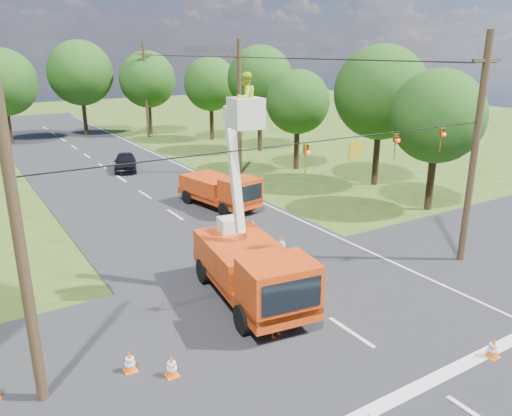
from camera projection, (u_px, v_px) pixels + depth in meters
ground at (145, 195)px, 33.11m from camera, size 140.00×140.00×0.00m
road_main at (145, 195)px, 33.11m from camera, size 12.00×100.00×0.06m
road_cross at (314, 309)px, 18.57m from camera, size 56.00×10.00×0.07m
stop_bar at (427, 384)px, 14.37m from camera, size 9.00×0.45×0.02m
edge_line at (219, 184)px, 35.95m from camera, size 0.12×90.00×0.02m
bucket_truck at (252, 258)px, 18.60m from camera, size 3.43×6.99×8.49m
second_truck at (221, 190)px, 30.13m from camera, size 3.12×6.03×2.15m
ground_worker at (277, 315)px, 16.51m from camera, size 0.68×0.55×1.61m
distant_car at (125, 162)px, 39.66m from camera, size 2.92×4.46×1.41m
traffic_cone_1 at (493, 348)px, 15.51m from camera, size 0.38×0.38×0.71m
traffic_cone_2 at (282, 244)px, 23.79m from camera, size 0.38×0.38×0.71m
traffic_cone_3 at (252, 225)px, 26.32m from camera, size 0.38×0.38×0.71m
traffic_cone_4 at (172, 366)px, 14.61m from camera, size 0.38×0.38×0.71m
traffic_cone_5 at (130, 362)px, 14.82m from camera, size 0.38×0.38×0.71m
traffic_cone_7 at (228, 187)px, 33.69m from camera, size 0.38×0.38×0.71m
pole_right_near at (475, 150)px, 21.33m from camera, size 1.80×0.30×10.00m
pole_right_mid at (239, 107)px, 37.49m from camera, size 1.80×0.30×10.00m
pole_right_far at (146, 90)px, 53.64m from camera, size 1.80×0.30×10.00m
pole_left at (20, 248)px, 12.40m from camera, size 0.30×0.30×9.00m
signal_span at (369, 147)px, 17.92m from camera, size 18.00×0.29×1.07m
tree_right_a at (438, 117)px, 28.57m from camera, size 5.40×5.40×8.28m
tree_right_b at (381, 93)px, 33.91m from camera, size 6.40×6.40×9.65m
tree_right_c at (298, 102)px, 39.00m from camera, size 5.00×5.00×7.83m
tree_right_d at (260, 79)px, 45.85m from camera, size 6.00×6.00×9.70m
tree_right_e at (211, 84)px, 52.07m from camera, size 5.60×5.60×8.63m
tree_far_a at (2, 82)px, 48.90m from camera, size 6.60×6.60×9.50m
tree_far_b at (80, 73)px, 54.38m from camera, size 7.00×7.00×10.32m
tree_far_c at (148, 80)px, 55.47m from camera, size 6.20×6.20×9.18m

